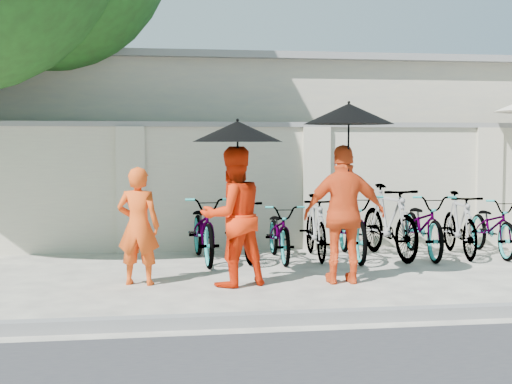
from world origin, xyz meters
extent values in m
plane|color=beige|center=(0.00, 0.00, 0.00)|extent=(80.00, 80.00, 0.00)
cube|color=slate|center=(0.00, -1.70, 0.06)|extent=(40.00, 0.16, 0.12)
cube|color=beige|center=(1.00, 3.20, 1.00)|extent=(20.00, 0.30, 2.00)
cube|color=#C1B697|center=(2.00, 7.00, 1.60)|extent=(14.00, 6.00, 3.20)
imported|color=#F44E14|center=(-0.84, 0.46, 0.73)|extent=(0.60, 0.47, 1.45)
imported|color=red|center=(0.30, 0.22, 0.85)|extent=(1.00, 0.90, 1.70)
cylinder|color=black|center=(0.35, 0.14, 1.42)|extent=(0.02, 0.02, 0.92)
cone|color=black|center=(0.35, 0.14, 1.88)|extent=(1.09, 1.09, 0.25)
imported|color=#EE4D1A|center=(1.69, 0.18, 0.86)|extent=(1.03, 0.48, 1.72)
cylinder|color=black|center=(1.71, 0.10, 1.54)|extent=(0.02, 0.02, 1.12)
cone|color=black|center=(1.71, 0.10, 2.10)|extent=(1.10, 1.10, 0.25)
imported|color=gray|center=(0.08, 2.03, 0.49)|extent=(0.76, 1.90, 0.98)
imported|color=gray|center=(0.64, 2.05, 0.47)|extent=(0.61, 1.62, 0.95)
imported|color=gray|center=(1.20, 1.97, 0.43)|extent=(0.59, 1.64, 0.86)
imported|color=gray|center=(1.76, 2.05, 0.48)|extent=(0.54, 1.63, 0.96)
imported|color=gray|center=(2.32, 1.98, 0.50)|extent=(0.81, 1.95, 1.00)
imported|color=gray|center=(2.88, 1.97, 0.56)|extent=(0.75, 1.90, 1.11)
imported|color=gray|center=(3.44, 2.00, 0.49)|extent=(0.79, 1.90, 0.98)
imported|color=gray|center=(4.00, 1.96, 0.50)|extent=(0.67, 1.70, 0.99)
imported|color=gray|center=(4.56, 1.99, 0.45)|extent=(0.74, 1.77, 0.91)
camera|label=1|loc=(-0.66, -8.34, 1.75)|focal=50.00mm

